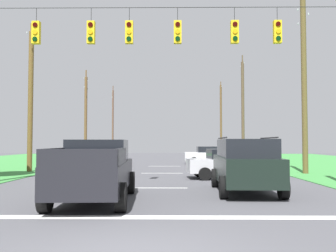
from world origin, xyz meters
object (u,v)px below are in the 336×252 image
(utility_pole_far_left, at_px, (31,99))
(utility_pole_distant_left, at_px, (113,120))
(suv_black, at_px, (245,164))
(distant_car_oncoming, at_px, (209,155))
(distant_car_crossing_white, at_px, (95,156))
(pickup_truck, at_px, (95,171))
(utility_pole_distant_right, at_px, (86,116))
(utility_pole_far_right, at_px, (243,109))
(utility_pole_near_left, at_px, (221,119))
(utility_pole_mid_right, at_px, (304,82))
(overhead_signal_span, at_px, (156,76))
(distant_car_far_parked, at_px, (229,163))

(utility_pole_far_left, distance_m, utility_pole_distant_left, 35.52)
(suv_black, relative_size, distant_car_oncoming, 1.12)
(distant_car_crossing_white, xyz_separation_m, utility_pole_distant_left, (-3.44, 30.09, 4.65))
(pickup_truck, height_order, utility_pole_distant_right, utility_pole_distant_right)
(distant_car_oncoming, height_order, utility_pole_distant_left, utility_pole_distant_left)
(utility_pole_far_right, relative_size, utility_pole_near_left, 1.00)
(distant_car_crossing_white, bearing_deg, distant_car_oncoming, 19.04)
(suv_black, bearing_deg, utility_pole_mid_right, 58.10)
(utility_pole_mid_right, xyz_separation_m, utility_pole_distant_right, (-17.25, 17.80, -0.77))
(pickup_truck, distance_m, suv_black, 5.57)
(suv_black, bearing_deg, utility_pole_near_left, 83.66)
(pickup_truck, relative_size, utility_pole_near_left, 0.47)
(overhead_signal_span, distance_m, suv_black, 5.12)
(utility_pole_far_left, xyz_separation_m, utility_pole_distant_left, (-0.38, 35.51, 0.81))
(pickup_truck, distance_m, utility_pole_mid_right, 15.39)
(distant_car_crossing_white, height_order, distant_car_far_parked, same)
(distant_car_far_parked, bearing_deg, utility_pole_distant_left, 107.33)
(overhead_signal_span, relative_size, utility_pole_distant_left, 1.52)
(suv_black, height_order, distant_car_far_parked, suv_black)
(distant_car_crossing_white, relative_size, utility_pole_distant_right, 0.44)
(pickup_truck, xyz_separation_m, utility_pole_far_right, (10.28, 29.44, 4.59))
(suv_black, xyz_separation_m, utility_pole_far_right, (5.12, 27.35, 4.50))
(distant_car_oncoming, xyz_separation_m, utility_pole_mid_right, (4.69, -10.00, 4.71))
(distant_car_crossing_white, relative_size, distant_car_far_parked, 0.97)
(suv_black, xyz_separation_m, distant_car_oncoming, (0.50, 18.34, -0.27))
(distant_car_far_parked, distance_m, utility_pole_distant_left, 41.89)
(pickup_truck, height_order, utility_pole_near_left, utility_pole_near_left)
(overhead_signal_span, height_order, utility_pole_distant_left, utility_pole_distant_left)
(utility_pole_distant_left, bearing_deg, pickup_truck, -81.57)
(distant_car_crossing_white, distance_m, utility_pole_near_left, 33.30)
(overhead_signal_span, distance_m, pickup_truck, 5.41)
(distant_car_crossing_white, height_order, utility_pole_far_left, utility_pole_far_left)
(overhead_signal_span, height_order, distant_car_crossing_white, overhead_signal_span)
(overhead_signal_span, bearing_deg, utility_pole_distant_left, 101.37)
(utility_pole_far_right, bearing_deg, utility_pole_mid_right, -89.77)
(distant_car_crossing_white, relative_size, utility_pole_far_left, 0.45)
(distant_car_far_parked, bearing_deg, utility_pole_distant_right, 120.75)
(distant_car_oncoming, bearing_deg, utility_pole_far_right, 62.88)
(utility_pole_near_left, height_order, utility_pole_distant_left, utility_pole_near_left)
(utility_pole_distant_right, bearing_deg, utility_pole_distant_left, 90.34)
(overhead_signal_span, relative_size, utility_pole_mid_right, 1.48)
(utility_pole_distant_right, xyz_separation_m, utility_pole_distant_left, (-0.11, 19.10, 0.70))
(utility_pole_far_right, bearing_deg, utility_pole_near_left, 90.35)
(utility_pole_far_right, distance_m, utility_pole_far_left, 24.44)
(distant_car_oncoming, relative_size, distant_car_far_parked, 0.98)
(pickup_truck, height_order, utility_pole_distant_left, utility_pole_distant_left)
(distant_car_oncoming, bearing_deg, utility_pole_distant_left, 115.23)
(overhead_signal_span, bearing_deg, utility_pole_far_right, 71.83)
(suv_black, bearing_deg, distant_car_oncoming, 88.43)
(distant_car_far_parked, height_order, utility_pole_far_left, utility_pole_far_left)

